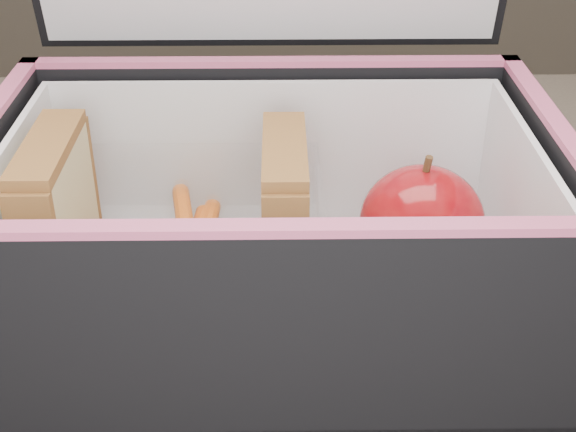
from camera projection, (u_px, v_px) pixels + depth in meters
The scene contains 8 objects.
kitchen_table at pixel (246, 413), 0.55m from camera, with size 1.20×0.80×0.75m.
lunch_bag at pixel (271, 212), 0.46m from camera, with size 0.32×0.26×0.33m.
plastic_tub at pixel (174, 244), 0.47m from camera, with size 0.17×0.12×0.07m, color white, non-canonical shape.
sandwich_left at pixel (59, 220), 0.46m from camera, with size 0.03×0.09×0.10m.
sandwich_right at pixel (285, 220), 0.46m from camera, with size 0.02×0.09×0.10m.
carrot_sticks at pixel (188, 263), 0.49m from camera, with size 0.04×0.15×0.03m.
paper_napkin at pixel (409, 275), 0.50m from camera, with size 0.07×0.08×0.01m, color white.
red_apple at pixel (422, 222), 0.48m from camera, with size 0.10×0.10×0.08m.
Camera 1 is at (0.02, -0.40, 1.06)m, focal length 50.00 mm.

